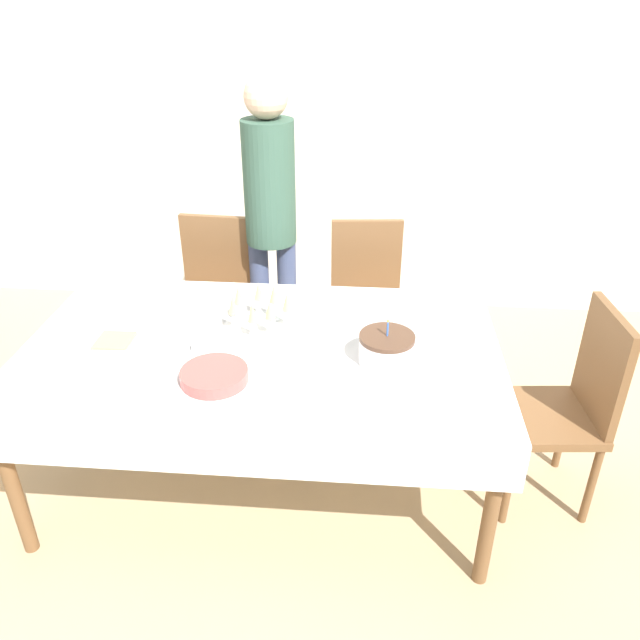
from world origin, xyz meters
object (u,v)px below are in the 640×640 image
object	(u,v)px
champagne_tray	(259,312)
person_standing	(270,205)
plate_stack_dessert	(218,344)
dining_chair_far_right	(366,299)
birthday_cake	(386,349)
dining_chair_far_left	(213,293)
plate_stack_main	(214,376)
dining_chair_right_end	(569,401)

from	to	relation	value
champagne_tray	person_standing	bearing A→B (deg)	94.92
champagne_tray	plate_stack_dessert	size ratio (longest dim) A/B	1.50
dining_chair_far_right	birthday_cake	world-z (taller)	dining_chair_far_right
dining_chair_far_right	plate_stack_dessert	size ratio (longest dim) A/B	4.29
dining_chair_far_left	person_standing	distance (m)	0.63
birthday_cake	champagne_tray	distance (m)	0.61
dining_chair_far_left	dining_chair_far_right	distance (m)	0.89
dining_chair_far_left	birthday_cake	distance (m)	1.43
plate_stack_dessert	plate_stack_main	bearing A→B (deg)	-79.82
dining_chair_far_left	dining_chair_right_end	distance (m)	2.00
plate_stack_main	champagne_tray	bearing A→B (deg)	75.66
dining_chair_far_right	dining_chair_right_end	xyz separation A→B (m)	(0.89, -0.90, 0.00)
plate_stack_dessert	person_standing	xyz separation A→B (m)	(0.08, 1.01, 0.28)
champagne_tray	plate_stack_main	size ratio (longest dim) A/B	1.27
plate_stack_main	person_standing	size ratio (longest dim) A/B	0.15
dining_chair_far_right	champagne_tray	distance (m)	0.96
dining_chair_far_left	birthday_cake	world-z (taller)	dining_chair_far_left
dining_chair_far_right	dining_chair_right_end	world-z (taller)	same
dining_chair_right_end	champagne_tray	xyz separation A→B (m)	(-1.37, 0.12, 0.31)
plate_stack_main	dining_chair_far_left	bearing A→B (deg)	104.36
dining_chair_far_left	champagne_tray	xyz separation A→B (m)	(0.42, -0.78, 0.31)
birthday_cake	champagne_tray	bearing A→B (deg)	157.56
plate_stack_main	person_standing	distance (m)	1.30
dining_chair_right_end	plate_stack_main	world-z (taller)	dining_chair_right_end
dining_chair_far_left	person_standing	size ratio (longest dim) A/B	0.56
dining_chair_right_end	plate_stack_main	distance (m)	1.53
dining_chair_right_end	person_standing	xyz separation A→B (m)	(-1.44, 0.97, 0.52)
plate_stack_main	person_standing	xyz separation A→B (m)	(0.04, 1.27, 0.27)
birthday_cake	plate_stack_dessert	xyz separation A→B (m)	(-0.71, 0.06, -0.05)
dining_chair_right_end	plate_stack_dessert	size ratio (longest dim) A/B	4.29
dining_chair_right_end	birthday_cake	distance (m)	0.86
champagne_tray	plate_stack_dessert	bearing A→B (deg)	-132.05
dining_chair_far_left	person_standing	bearing A→B (deg)	10.74
birthday_cake	champagne_tray	xyz separation A→B (m)	(-0.56, 0.23, 0.02)
champagne_tray	plate_stack_main	distance (m)	0.44
dining_chair_far_right	person_standing	distance (m)	0.76
dining_chair_far_left	dining_chair_right_end	xyz separation A→B (m)	(1.78, -0.90, 0.00)
dining_chair_right_end	person_standing	bearing A→B (deg)	146.05
dining_chair_right_end	champagne_tray	distance (m)	1.41
dining_chair_far_left	plate_stack_dessert	world-z (taller)	dining_chair_far_left
dining_chair_far_left	plate_stack_main	bearing A→B (deg)	-75.64
dining_chair_far_left	person_standing	xyz separation A→B (m)	(0.34, 0.07, 0.52)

